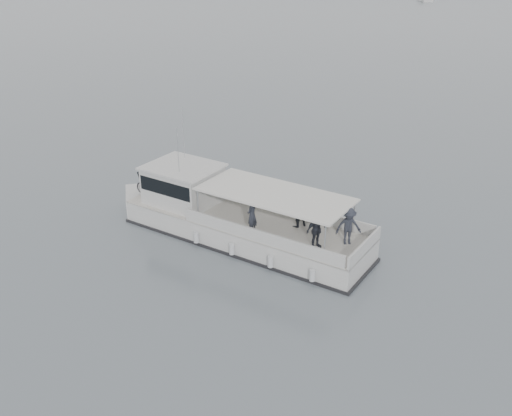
# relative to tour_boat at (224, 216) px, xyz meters

# --- Properties ---
(ground) EXTENTS (1400.00, 1400.00, 0.00)m
(ground) POSITION_rel_tour_boat_xyz_m (-1.80, 0.62, -0.87)
(ground) COLOR #555E64
(ground) RESTS_ON ground
(tour_boat) EXTENTS (12.46, 6.34, 5.28)m
(tour_boat) POSITION_rel_tour_boat_xyz_m (0.00, 0.00, 0.00)
(tour_boat) COLOR silver
(tour_boat) RESTS_ON ground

